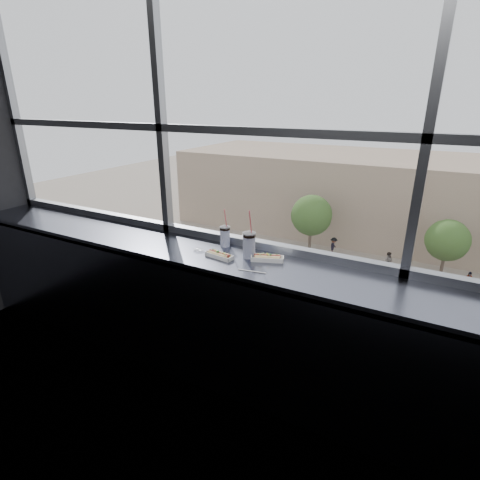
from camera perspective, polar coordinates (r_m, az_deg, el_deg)
The scene contains 23 objects.
wall_back_lower at distance 3.22m, azimuth 4.15°, elevation -10.54°, with size 6.00×6.00×0.00m, color black.
window_glass at distance 2.79m, azimuth 5.32°, elevation 22.28°, with size 6.00×6.00×0.00m, color silver.
window_mullions at distance 2.77m, azimuth 5.14°, elevation 22.30°, with size 6.00×0.08×2.40m, color gray, non-canonical shape.
counter at distance 2.76m, azimuth 2.05°, elevation -3.89°, with size 6.00×0.55×0.06m, color slate.
counter_fascia at distance 2.83m, azimuth -0.47°, elevation -15.45°, with size 6.00×0.04×1.04m, color slate.
hotdog_tray_left at distance 2.81m, azimuth -3.18°, elevation -2.28°, with size 0.23×0.10×0.06m.
hotdog_tray_right at distance 2.76m, azimuth 4.18°, elevation -2.71°, with size 0.25×0.16×0.06m.
soda_cup_left at distance 3.01m, azimuth -2.31°, elevation 0.73°, with size 0.09×0.09×0.32m.
soda_cup_right at distance 2.79m, azimuth 1.40°, elevation -0.56°, with size 0.10×0.10×0.37m.
loose_straw at distance 2.59m, azimuth 1.84°, elevation -4.78°, with size 0.01×0.01×0.20m, color white.
wrapper at distance 2.95m, azimuth -6.35°, elevation -1.46°, with size 0.10×0.07×0.02m, color silver.
plaza_ground at distance 47.90m, azimuth 25.87°, elevation 2.37°, with size 120.00×120.00×0.00m, color gray.
street_asphalt at distance 26.13m, azimuth 22.32°, elevation -11.54°, with size 80.00×10.00×0.06m, color black.
far_sidewalk at distance 33.28m, azimuth 24.06°, elevation -4.78°, with size 80.00×6.00×0.04m, color gray.
far_building at distance 41.58m, azimuth 26.20°, elevation 5.57°, with size 50.00×14.00×8.00m, color gray.
car_near_c at distance 22.15m, azimuth 23.13°, elevation -14.60°, with size 6.12×2.55×2.04m, color maroon.
car_far_a at distance 31.91m, azimuth 2.31°, elevation -2.02°, with size 5.70×2.37×1.90m, color black.
car_far_b at distance 29.12m, azimuth 26.03°, elevation -6.12°, with size 6.85×2.85×2.28m, color maroon.
pedestrian_c at distance 31.97m, azimuth 31.46°, elevation -5.19°, with size 0.85×0.64×1.92m, color #66605B.
pedestrian_b at distance 32.65m, azimuth 21.59°, elevation -2.85°, with size 0.93×0.70×2.09m, color #66605B.
pedestrian_a at distance 34.62m, azimuth 14.07°, elevation -0.71°, with size 0.91×0.68×2.04m, color #66605B.
tree_left at distance 33.29m, azimuth 10.84°, elevation 3.70°, with size 3.59×3.59×5.62m.
tree_center at distance 32.11m, azimuth 29.05°, elevation -0.05°, with size 3.18×3.18×4.96m.
Camera 1 is at (1.11, -1.03, 2.21)m, focal length 28.00 mm.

